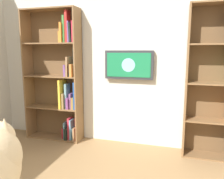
% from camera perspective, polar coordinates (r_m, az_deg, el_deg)
% --- Properties ---
extents(wall_back, '(4.52, 0.06, 2.70)m').
position_cam_1_polar(wall_back, '(3.45, 4.34, 8.28)').
color(wall_back, silver).
rests_on(wall_back, ground).
extents(bookshelf_left, '(0.77, 0.28, 2.03)m').
position_cam_1_polar(bookshelf_left, '(3.27, 26.39, 1.67)').
color(bookshelf_left, brown).
rests_on(bookshelf_left, ground).
extents(bookshelf_right, '(0.92, 0.28, 2.07)m').
position_cam_1_polar(bookshelf_right, '(3.72, -13.01, 2.81)').
color(bookshelf_right, brown).
rests_on(bookshelf_right, ground).
extents(wall_mounted_tv, '(0.72, 0.07, 0.42)m').
position_cam_1_polar(wall_mounted_tv, '(3.37, 4.25, 6.18)').
color(wall_mounted_tv, '#333338').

